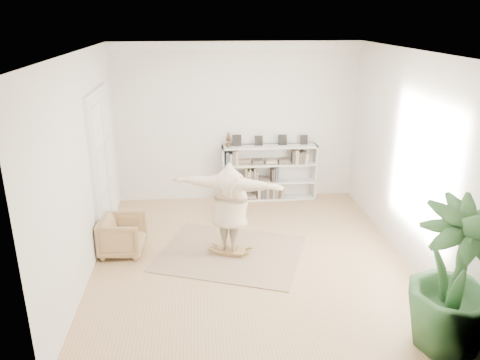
# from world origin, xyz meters

# --- Properties ---
(floor) EXTENTS (6.00, 6.00, 0.00)m
(floor) POSITION_xyz_m (0.00, 0.00, 0.00)
(floor) COLOR #A37C54
(floor) RESTS_ON ground
(room_shell) EXTENTS (6.00, 6.00, 6.00)m
(room_shell) POSITION_xyz_m (0.00, 2.94, 3.51)
(room_shell) COLOR silver
(room_shell) RESTS_ON floor
(doors) EXTENTS (0.09, 1.78, 2.92)m
(doors) POSITION_xyz_m (-2.70, 1.30, 1.40)
(doors) COLOR white
(doors) RESTS_ON floor
(bookshelf) EXTENTS (2.20, 0.35, 1.64)m
(bookshelf) POSITION_xyz_m (0.74, 2.82, 0.64)
(bookshelf) COLOR silver
(bookshelf) RESTS_ON floor
(armchair) EXTENTS (0.83, 0.81, 0.70)m
(armchair) POSITION_xyz_m (-2.30, 0.41, 0.35)
(armchair) COLOR tan
(armchair) RESTS_ON floor
(rug) EXTENTS (3.03, 2.73, 0.02)m
(rug) POSITION_xyz_m (-0.35, 0.19, 0.01)
(rug) COLOR tan
(rug) RESTS_ON floor
(rocker_board) EXTENTS (0.61, 0.48, 0.11)m
(rocker_board) POSITION_xyz_m (-0.35, 0.19, 0.07)
(rocker_board) COLOR olive
(rocker_board) RESTS_ON rug
(person) EXTENTS (2.12, 1.22, 1.67)m
(person) POSITION_xyz_m (-0.35, 0.19, 0.97)
(person) COLOR beige
(person) RESTS_ON rocker_board
(houseplant) EXTENTS (1.19, 1.19, 2.03)m
(houseplant) POSITION_xyz_m (2.30, -2.55, 1.01)
(houseplant) COLOR #2A542A
(houseplant) RESTS_ON floor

